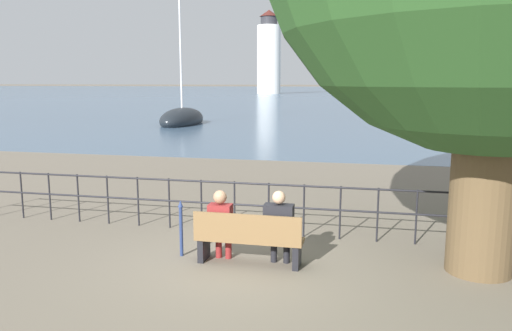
{
  "coord_description": "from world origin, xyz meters",
  "views": [
    {
      "loc": [
        1.87,
        -7.78,
        3.02
      ],
      "look_at": [
        0.0,
        0.5,
        1.59
      ],
      "focal_mm": 35.0,
      "sensor_mm": 36.0,
      "label": 1
    }
  ],
  "objects_px": {
    "seated_person_right": "(279,225)",
    "sailboat_1": "(182,119)",
    "harbor_lighthouse": "(269,55)",
    "seated_person_left": "(221,222)",
    "sailboat_2": "(491,109)",
    "closed_umbrella": "(181,225)",
    "park_bench": "(249,240)"
  },
  "relations": [
    {
      "from": "seated_person_right",
      "to": "sailboat_2",
      "type": "xyz_separation_m",
      "value": [
        13.61,
        47.47,
        -0.4
      ]
    },
    {
      "from": "park_bench",
      "to": "harbor_lighthouse",
      "type": "distance_m",
      "value": 118.75
    },
    {
      "from": "seated_person_left",
      "to": "sailboat_2",
      "type": "distance_m",
      "value": 49.66
    },
    {
      "from": "sailboat_1",
      "to": "sailboat_2",
      "type": "relative_size",
      "value": 1.02
    },
    {
      "from": "seated_person_right",
      "to": "harbor_lighthouse",
      "type": "distance_m",
      "value": 118.75
    },
    {
      "from": "seated_person_left",
      "to": "sailboat_1",
      "type": "xyz_separation_m",
      "value": [
        -10.62,
        25.83,
        -0.29
      ]
    },
    {
      "from": "park_bench",
      "to": "closed_umbrella",
      "type": "distance_m",
      "value": 1.26
    },
    {
      "from": "sailboat_2",
      "to": "sailboat_1",
      "type": "bearing_deg",
      "value": -135.16
    },
    {
      "from": "sailboat_1",
      "to": "harbor_lighthouse",
      "type": "xyz_separation_m",
      "value": [
        -11.66,
        90.29,
        9.08
      ]
    },
    {
      "from": "seated_person_right",
      "to": "sailboat_1",
      "type": "xyz_separation_m",
      "value": [
        -11.61,
        25.83,
        -0.31
      ]
    },
    {
      "from": "sailboat_1",
      "to": "harbor_lighthouse",
      "type": "relative_size",
      "value": 0.63
    },
    {
      "from": "closed_umbrella",
      "to": "sailboat_1",
      "type": "distance_m",
      "value": 27.58
    },
    {
      "from": "seated_person_right",
      "to": "harbor_lighthouse",
      "type": "xyz_separation_m",
      "value": [
        -23.28,
        116.12,
        8.78
      ]
    },
    {
      "from": "seated_person_left",
      "to": "harbor_lighthouse",
      "type": "relative_size",
      "value": 0.06
    },
    {
      "from": "sailboat_1",
      "to": "seated_person_left",
      "type": "bearing_deg",
      "value": -69.62
    },
    {
      "from": "park_bench",
      "to": "seated_person_left",
      "type": "distance_m",
      "value": 0.56
    },
    {
      "from": "sailboat_1",
      "to": "sailboat_2",
      "type": "xyz_separation_m",
      "value": [
        25.23,
        21.63,
        -0.09
      ]
    },
    {
      "from": "seated_person_left",
      "to": "seated_person_right",
      "type": "bearing_deg",
      "value": -0.23
    },
    {
      "from": "closed_umbrella",
      "to": "seated_person_left",
      "type": "bearing_deg",
      "value": -5.71
    },
    {
      "from": "seated_person_right",
      "to": "closed_umbrella",
      "type": "bearing_deg",
      "value": 177.41
    },
    {
      "from": "park_bench",
      "to": "seated_person_right",
      "type": "height_order",
      "value": "seated_person_right"
    },
    {
      "from": "park_bench",
      "to": "seated_person_left",
      "type": "relative_size",
      "value": 1.46
    },
    {
      "from": "closed_umbrella",
      "to": "sailboat_1",
      "type": "bearing_deg",
      "value": 110.98
    },
    {
      "from": "closed_umbrella",
      "to": "sailboat_2",
      "type": "relative_size",
      "value": 0.08
    },
    {
      "from": "sailboat_2",
      "to": "seated_person_right",
      "type": "bearing_deg",
      "value": -101.77
    },
    {
      "from": "sailboat_2",
      "to": "harbor_lighthouse",
      "type": "height_order",
      "value": "harbor_lighthouse"
    },
    {
      "from": "closed_umbrella",
      "to": "harbor_lighthouse",
      "type": "bearing_deg",
      "value": 100.51
    },
    {
      "from": "park_bench",
      "to": "harbor_lighthouse",
      "type": "height_order",
      "value": "harbor_lighthouse"
    },
    {
      "from": "park_bench",
      "to": "seated_person_right",
      "type": "relative_size",
      "value": 1.42
    },
    {
      "from": "harbor_lighthouse",
      "to": "seated_person_left",
      "type": "bearing_deg",
      "value": -79.14
    },
    {
      "from": "seated_person_left",
      "to": "seated_person_right",
      "type": "height_order",
      "value": "seated_person_right"
    },
    {
      "from": "sailboat_2",
      "to": "harbor_lighthouse",
      "type": "distance_m",
      "value": 78.48
    }
  ]
}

